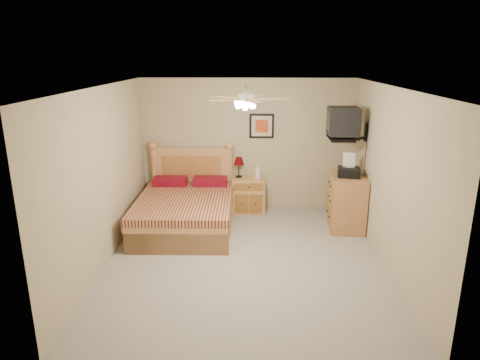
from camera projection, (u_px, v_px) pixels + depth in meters
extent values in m
plane|color=gray|center=(245.00, 259.00, 6.34)|extent=(4.50, 4.50, 0.00)
cube|color=white|center=(246.00, 87.00, 5.63)|extent=(4.00, 4.50, 0.04)
cube|color=tan|center=(247.00, 145.00, 8.14)|extent=(4.00, 0.04, 2.50)
cube|color=tan|center=(241.00, 248.00, 3.83)|extent=(4.00, 0.04, 2.50)
cube|color=tan|center=(104.00, 177.00, 6.04)|extent=(0.04, 4.50, 2.50)
cube|color=tan|center=(389.00, 179.00, 5.93)|extent=(0.04, 4.50, 2.50)
cube|color=#B88645|center=(249.00, 195.00, 8.17)|extent=(0.62, 0.47, 0.66)
imported|color=silver|center=(258.00, 172.00, 8.00)|extent=(0.14, 0.14, 0.27)
cube|color=black|center=(262.00, 126.00, 8.01)|extent=(0.46, 0.04, 0.46)
cube|color=#9F6744|center=(347.00, 202.00, 7.34)|extent=(0.62, 0.85, 0.95)
imported|color=beige|center=(343.00, 170.00, 7.52)|extent=(0.23, 0.28, 0.02)
imported|color=gray|center=(344.00, 168.00, 7.53)|extent=(0.31, 0.34, 0.02)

